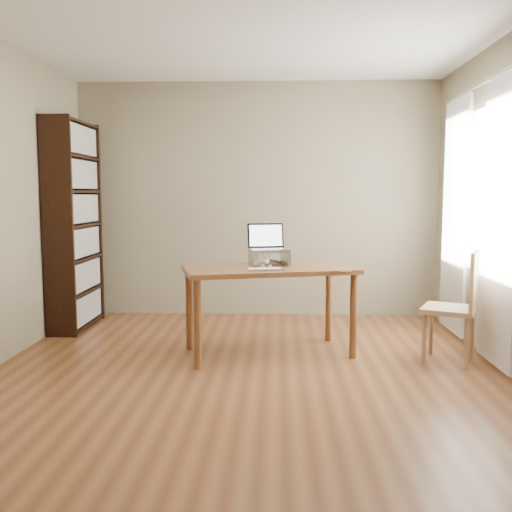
{
  "coord_description": "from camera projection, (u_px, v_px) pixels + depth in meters",
  "views": [
    {
      "loc": [
        0.23,
        -4.16,
        1.36
      ],
      "look_at": [
        0.05,
        0.61,
        0.85
      ],
      "focal_mm": 40.0,
      "sensor_mm": 36.0,
      "label": 1
    }
  ],
  "objects": [
    {
      "name": "chair",
      "position": [
        458.0,
        302.0,
        4.61
      ],
      "size": [
        0.54,
        0.54,
        0.91
      ],
      "rotation": [
        0.0,
        0.0,
        -0.43
      ],
      "color": "#9D7455",
      "rests_on": "ground"
    },
    {
      "name": "keyboard",
      "position": [
        265.0,
        269.0,
        4.6
      ],
      "size": [
        0.31,
        0.18,
        0.02
      ],
      "rotation": [
        0.0,
        0.0,
        0.22
      ],
      "color": "silver",
      "rests_on": "desk"
    },
    {
      "name": "bookshelf",
      "position": [
        74.0,
        225.0,
        5.78
      ],
      "size": [
        0.3,
        0.9,
        2.1
      ],
      "color": "black",
      "rests_on": "ground"
    },
    {
      "name": "laptop_stand",
      "position": [
        269.0,
        256.0,
        4.89
      ],
      "size": [
        0.32,
        0.25,
        0.13
      ],
      "rotation": [
        0.0,
        0.0,
        0.26
      ],
      "color": "silver",
      "rests_on": "desk"
    },
    {
      "name": "room",
      "position": [
        250.0,
        203.0,
        4.16
      ],
      "size": [
        4.04,
        4.54,
        2.64
      ],
      "color": "#5D3118",
      "rests_on": "ground"
    },
    {
      "name": "coaster",
      "position": [
        345.0,
        271.0,
        4.54
      ],
      "size": [
        0.11,
        0.11,
        0.01
      ],
      "primitive_type": "cylinder",
      "color": "brown",
      "rests_on": "desk"
    },
    {
      "name": "cat",
      "position": [
        266.0,
        259.0,
        4.93
      ],
      "size": [
        0.23,
        0.47,
        0.14
      ],
      "rotation": [
        0.0,
        0.0,
        0.06
      ],
      "color": "#49413A",
      "rests_on": "desk"
    },
    {
      "name": "laptop",
      "position": [
        269.0,
        243.0,
        4.94
      ],
      "size": [
        0.37,
        0.34,
        0.23
      ],
      "rotation": [
        0.0,
        0.0,
        0.26
      ],
      "color": "silver",
      "rests_on": "laptop_stand"
    },
    {
      "name": "desk",
      "position": [
        269.0,
        278.0,
        4.83
      ],
      "size": [
        1.55,
        1.05,
        0.75
      ],
      "rotation": [
        0.0,
        0.0,
        0.26
      ],
      "color": "brown",
      "rests_on": "ground"
    },
    {
      "name": "curtains",
      "position": [
        475.0,
        217.0,
        4.88
      ],
      "size": [
        0.03,
        1.9,
        2.25
      ],
      "color": "white",
      "rests_on": "ground"
    }
  ]
}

